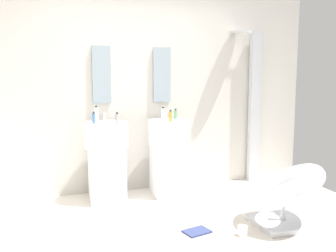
# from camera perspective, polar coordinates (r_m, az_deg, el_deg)

# --- Properties ---
(ground_plane) EXTENTS (4.80, 3.60, 0.04)m
(ground_plane) POSITION_cam_1_polar(r_m,az_deg,el_deg) (3.36, 0.29, -17.94)
(ground_plane) COLOR silver
(rear_partition) EXTENTS (4.80, 0.10, 2.60)m
(rear_partition) POSITION_cam_1_polar(r_m,az_deg,el_deg) (4.64, -5.76, 5.89)
(rear_partition) COLOR beige
(rear_partition) RESTS_ON ground_plane
(pedestal_sink_left) EXTENTS (0.50, 0.50, 1.02)m
(pedestal_sink_left) POSITION_cam_1_polar(r_m,az_deg,el_deg) (4.29, -9.61, -4.91)
(pedestal_sink_left) COLOR white
(pedestal_sink_left) RESTS_ON ground_plane
(pedestal_sink_right) EXTENTS (0.50, 0.50, 1.02)m
(pedestal_sink_right) POSITION_cam_1_polar(r_m,az_deg,el_deg) (4.45, 0.17, -4.37)
(pedestal_sink_right) COLOR white
(pedestal_sink_right) RESTS_ON ground_plane
(vanity_mirror_left) EXTENTS (0.22, 0.03, 0.69)m
(vanity_mirror_left) POSITION_cam_1_polar(r_m,az_deg,el_deg) (4.51, -10.40, 7.91)
(vanity_mirror_left) COLOR #8C9EA8
(vanity_mirror_right) EXTENTS (0.22, 0.03, 0.69)m
(vanity_mirror_right) POSITION_cam_1_polar(r_m,az_deg,el_deg) (4.66, -0.99, 8.01)
(vanity_mirror_right) COLOR #8C9EA8
(shower_column) EXTENTS (0.49, 0.24, 2.05)m
(shower_column) POSITION_cam_1_polar(r_m,az_deg,el_deg) (5.13, 13.26, 3.41)
(shower_column) COLOR #B7BABF
(shower_column) RESTS_ON ground_plane
(lounge_chair) EXTENTS (1.09, 1.09, 0.65)m
(lounge_chair) POSITION_cam_1_polar(r_m,az_deg,el_deg) (3.72, 17.78, -9.65)
(lounge_chair) COLOR #B7BABF
(lounge_chair) RESTS_ON ground_plane
(area_rug) EXTENTS (1.22, 0.73, 0.01)m
(area_rug) POSITION_cam_1_polar(r_m,az_deg,el_deg) (3.54, 8.25, -16.24)
(area_rug) COLOR beige
(area_rug) RESTS_ON ground_plane
(magazine_navy) EXTENTS (0.27, 0.23, 0.02)m
(magazine_navy) POSITION_cam_1_polar(r_m,az_deg,el_deg) (3.50, 4.55, -16.17)
(magazine_navy) COLOR navy
(magazine_navy) RESTS_ON area_rug
(coffee_mug) EXTENTS (0.08, 0.08, 0.09)m
(coffee_mug) POSITION_cam_1_polar(r_m,az_deg,el_deg) (3.48, 11.60, -15.80)
(coffee_mug) COLOR white
(coffee_mug) RESTS_ON area_rug
(soap_bottle_blue) EXTENTS (0.04, 0.04, 0.13)m
(soap_bottle_blue) POSITION_cam_1_polar(r_m,az_deg,el_deg) (4.12, -11.56, 1.19)
(soap_bottle_blue) COLOR #4C72B7
(soap_bottle_blue) RESTS_ON pedestal_sink_left
(soap_bottle_amber) EXTENTS (0.04, 0.04, 0.14)m
(soap_bottle_amber) POSITION_cam_1_polar(r_m,az_deg,el_deg) (4.25, 0.39, 1.55)
(soap_bottle_amber) COLOR #C68C38
(soap_bottle_amber) RESTS_ON pedestal_sink_right
(soap_bottle_grey) EXTENTS (0.04, 0.04, 0.12)m
(soap_bottle_grey) POSITION_cam_1_polar(r_m,az_deg,el_deg) (4.13, -7.98, 1.22)
(soap_bottle_grey) COLOR #99999E
(soap_bottle_grey) RESTS_ON pedestal_sink_left
(soap_bottle_white) EXTENTS (0.04, 0.04, 0.15)m
(soap_bottle_white) POSITION_cam_1_polar(r_m,az_deg,el_deg) (4.54, -0.80, 1.99)
(soap_bottle_white) COLOR white
(soap_bottle_white) RESTS_ON pedestal_sink_right
(soap_bottle_clear) EXTENTS (0.04, 0.04, 0.18)m
(soap_bottle_clear) POSITION_cam_1_polar(r_m,az_deg,el_deg) (4.33, -11.18, 1.83)
(soap_bottle_clear) COLOR silver
(soap_bottle_clear) RESTS_ON pedestal_sink_left
(soap_bottle_green) EXTENTS (0.04, 0.04, 0.13)m
(soap_bottle_green) POSITION_cam_1_polar(r_m,az_deg,el_deg) (4.54, 1.20, 1.87)
(soap_bottle_green) COLOR #59996B
(soap_bottle_green) RESTS_ON pedestal_sink_right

